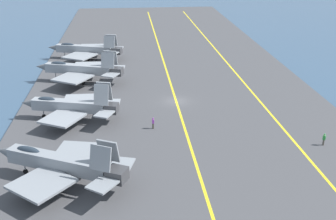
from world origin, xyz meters
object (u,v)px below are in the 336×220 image
(parked_jet_fifth, at_px, (86,49))
(crew_green_vest, at_px, (324,139))
(parked_jet_fourth, at_px, (80,69))
(parked_jet_second, at_px, (60,163))
(crew_purple_vest, at_px, (153,123))
(parked_jet_third, at_px, (71,106))

(parked_jet_fifth, height_order, crew_green_vest, parked_jet_fifth)
(parked_jet_fourth, xyz_separation_m, parked_jet_fifth, (16.35, 0.32, -0.37))
(parked_jet_second, relative_size, parked_jet_fifth, 0.96)
(crew_purple_vest, bearing_deg, parked_jet_third, 70.32)
(parked_jet_second, xyz_separation_m, parked_jet_third, (17.59, 0.78, -0.14))
(crew_green_vest, bearing_deg, parked_jet_second, 99.87)
(parked_jet_fifth, xyz_separation_m, crew_purple_vest, (-38.29, -12.60, -1.31))
(parked_jet_fourth, bearing_deg, crew_green_vest, -130.27)
(parked_jet_third, xyz_separation_m, parked_jet_fourth, (17.63, 0.25, 0.31))
(parked_jet_third, xyz_separation_m, parked_jet_fifth, (33.99, 0.56, -0.06))
(crew_purple_vest, bearing_deg, crew_green_vest, -108.36)
(parked_jet_third, distance_m, parked_jet_fourth, 17.64)
(crew_green_vest, distance_m, crew_purple_vest, 23.58)
(parked_jet_second, xyz_separation_m, crew_green_vest, (5.85, -33.64, -1.53))
(parked_jet_fourth, bearing_deg, parked_jet_third, -179.20)
(parked_jet_third, relative_size, crew_purple_vest, 8.95)
(crew_green_vest, bearing_deg, parked_jet_third, 71.18)
(parked_jet_second, bearing_deg, parked_jet_fourth, 1.67)
(parked_jet_second, bearing_deg, crew_purple_vest, -40.28)
(parked_jet_second, height_order, crew_green_vest, parked_jet_second)
(crew_green_vest, height_order, crew_purple_vest, crew_purple_vest)
(parked_jet_fourth, relative_size, crew_green_vest, 10.24)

